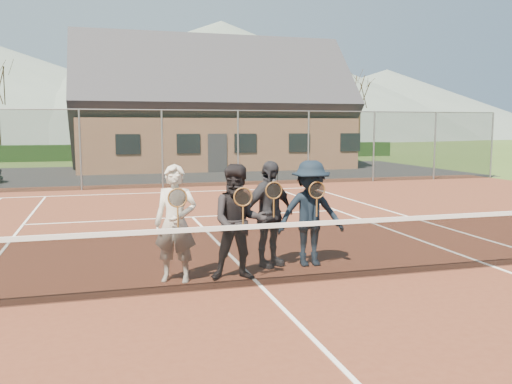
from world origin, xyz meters
TOP-DOWN VIEW (x-y plane):
  - ground at (0.00, 20.00)m, footprint 220.00×220.00m
  - court_surface at (0.00, 0.00)m, footprint 30.00×30.00m
  - tarmac_carpark at (-4.00, 20.00)m, footprint 40.00×12.00m
  - hedge_row at (0.00, 32.00)m, footprint 40.00×1.20m
  - hill_centre at (20.00, 95.00)m, footprint 120.00×120.00m
  - hill_east at (55.00, 95.00)m, footprint 90.00×90.00m
  - court_markings at (0.00, 0.00)m, footprint 11.03×23.83m
  - tennis_net at (0.00, 0.00)m, footprint 11.68×0.08m
  - perimeter_fence at (0.00, 13.50)m, footprint 30.07×0.07m
  - clubhouse at (4.00, 24.00)m, footprint 15.60×8.20m
  - tree_c at (2.00, 33.00)m, footprint 3.20×3.20m
  - tree_d at (12.00, 33.00)m, footprint 3.20×3.20m
  - tree_e at (18.00, 33.00)m, footprint 3.20×3.20m
  - player_a at (-1.17, 0.62)m, footprint 0.77×0.65m
  - player_b at (-0.22, 0.46)m, footprint 0.98×0.82m
  - player_c at (0.47, 1.11)m, footprint 1.14×0.83m
  - player_d at (1.16, 0.96)m, footprint 1.20×0.74m

SIDE VIEW (x-z plane):
  - ground at x=0.00m, z-range 0.00..0.00m
  - tarmac_carpark at x=-4.00m, z-range 0.00..0.01m
  - court_surface at x=0.00m, z-range 0.00..0.02m
  - court_markings at x=0.00m, z-range 0.02..0.03m
  - tennis_net at x=0.00m, z-range -0.01..1.09m
  - hedge_row at x=0.00m, z-range 0.00..1.10m
  - player_d at x=1.16m, z-range 0.02..1.82m
  - player_b at x=-0.22m, z-range 0.02..1.82m
  - player_c at x=0.47m, z-range 0.02..1.82m
  - player_a at x=-1.17m, z-range 0.02..1.82m
  - perimeter_fence at x=0.00m, z-range 0.01..3.03m
  - clubhouse at x=4.00m, z-range 0.14..7.84m
  - tree_c at x=2.00m, z-range 1.91..9.68m
  - tree_d at x=12.00m, z-range 1.91..9.68m
  - tree_e at x=18.00m, z-range 1.91..9.68m
  - hill_east at x=55.00m, z-range 0.00..14.00m
  - hill_centre at x=20.00m, z-range 0.00..22.00m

